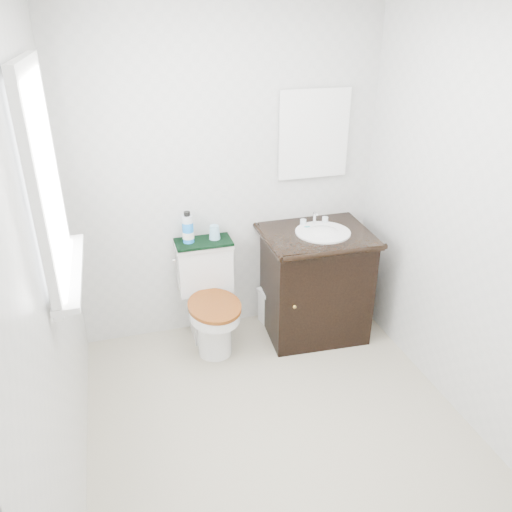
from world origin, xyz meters
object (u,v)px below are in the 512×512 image
vanity (315,280)px  cup (215,232)px  trash_bin (272,305)px  toilet (209,302)px  mouthwash_bottle (188,228)px

vanity → cup: 0.83m
vanity → trash_bin: vanity is taller
cup → toilet: bearing=-122.4°
toilet → mouthwash_bottle: mouthwash_bottle is taller
toilet → vanity: 0.80m
trash_bin → vanity: bearing=-36.3°
mouthwash_bottle → trash_bin: bearing=-0.1°
trash_bin → toilet: bearing=-166.0°
toilet → vanity: vanity is taller
toilet → trash_bin: bearing=14.0°
mouthwash_bottle → cup: bearing=1.5°
toilet → mouthwash_bottle: size_ratio=3.31×
toilet → vanity: size_ratio=0.82×
toilet → mouthwash_bottle: 0.57m
vanity → trash_bin: bearing=143.7°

